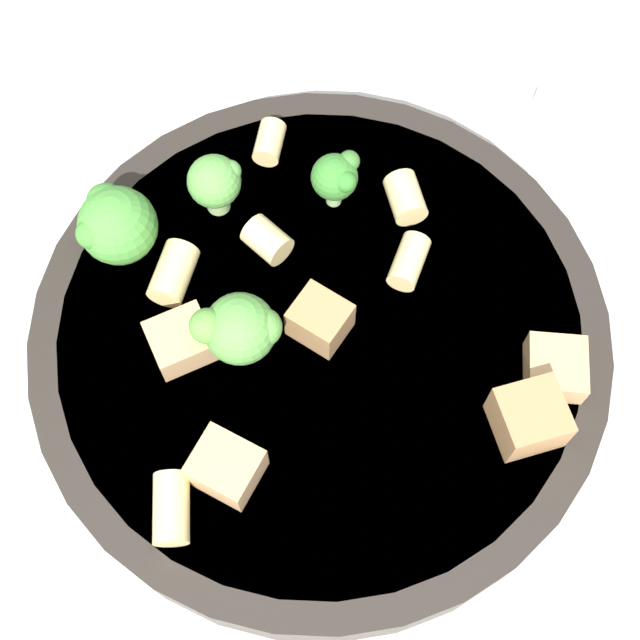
# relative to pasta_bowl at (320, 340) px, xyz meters

# --- Properties ---
(ground_plane) EXTENTS (2.00, 2.00, 0.00)m
(ground_plane) POSITION_rel_pasta_bowl_xyz_m (0.00, 0.00, -0.02)
(ground_plane) COLOR beige
(pasta_bowl) EXTENTS (0.27, 0.27, 0.03)m
(pasta_bowl) POSITION_rel_pasta_bowl_xyz_m (0.00, 0.00, 0.00)
(pasta_bowl) COLOR #28231E
(pasta_bowl) RESTS_ON ground_plane
(broccoli_floret_0) EXTENTS (0.03, 0.03, 0.03)m
(broccoli_floret_0) POSITION_rel_pasta_bowl_xyz_m (0.08, -0.00, 0.03)
(broccoli_floret_0) COLOR #9EC175
(broccoli_floret_0) RESTS_ON pasta_bowl
(broccoli_floret_1) EXTENTS (0.04, 0.04, 0.04)m
(broccoli_floret_1) POSITION_rel_pasta_bowl_xyz_m (0.09, 0.05, 0.03)
(broccoli_floret_1) COLOR #84AD60
(broccoli_floret_1) RESTS_ON pasta_bowl
(broccoli_floret_2) EXTENTS (0.03, 0.04, 0.04)m
(broccoli_floret_2) POSITION_rel_pasta_bowl_xyz_m (0.01, 0.03, 0.04)
(broccoli_floret_2) COLOR #93B766
(broccoli_floret_2) RESTS_ON pasta_bowl
(broccoli_floret_3) EXTENTS (0.02, 0.03, 0.03)m
(broccoli_floret_3) POSITION_rel_pasta_bowl_xyz_m (0.05, -0.05, 0.03)
(broccoli_floret_3) COLOR #9EC175
(broccoli_floret_3) RESTS_ON pasta_bowl
(rigatoni_0) EXTENTS (0.02, 0.02, 0.02)m
(rigatoni_0) POSITION_rel_pasta_bowl_xyz_m (0.05, -0.01, 0.02)
(rigatoni_0) COLOR #E0C67F
(rigatoni_0) RESTS_ON pasta_bowl
(rigatoni_1) EXTENTS (0.02, 0.02, 0.01)m
(rigatoni_1) POSITION_rel_pasta_bowl_xyz_m (0.09, -0.04, 0.02)
(rigatoni_1) COLOR #E0C67F
(rigatoni_1) RESTS_ON pasta_bowl
(rigatoni_2) EXTENTS (0.03, 0.02, 0.02)m
(rigatoni_2) POSITION_rel_pasta_bowl_xyz_m (0.03, -0.07, 0.02)
(rigatoni_2) COLOR #E0C67F
(rigatoni_2) RESTS_ON pasta_bowl
(rigatoni_3) EXTENTS (0.03, 0.03, 0.01)m
(rigatoni_3) POSITION_rel_pasta_bowl_xyz_m (0.00, -0.05, 0.02)
(rigatoni_3) COLOR #E0C67F
(rigatoni_3) RESTS_ON pasta_bowl
(rigatoni_4) EXTENTS (0.03, 0.03, 0.02)m
(rigatoni_4) POSITION_rel_pasta_bowl_xyz_m (0.06, 0.04, 0.02)
(rigatoni_4) COLOR #E0C67F
(rigatoni_4) RESTS_ON pasta_bowl
(rigatoni_5) EXTENTS (0.03, 0.03, 0.02)m
(rigatoni_5) POSITION_rel_pasta_bowl_xyz_m (-0.03, 0.10, 0.02)
(rigatoni_5) COLOR #E0C67F
(rigatoni_5) RESTS_ON pasta_bowl
(chicken_chunk_0) EXTENTS (0.03, 0.03, 0.02)m
(chicken_chunk_0) POSITION_rel_pasta_bowl_xyz_m (-0.00, 0.00, 0.02)
(chicken_chunk_0) COLOR #A87A4C
(chicken_chunk_0) RESTS_ON pasta_bowl
(chicken_chunk_1) EXTENTS (0.03, 0.03, 0.02)m
(chicken_chunk_1) POSITION_rel_pasta_bowl_xyz_m (0.03, 0.06, 0.02)
(chicken_chunk_1) COLOR tan
(chicken_chunk_1) RESTS_ON pasta_bowl
(chicken_chunk_2) EXTENTS (0.04, 0.04, 0.02)m
(chicken_chunk_2) POSITION_rel_pasta_bowl_xyz_m (-0.09, -0.04, 0.02)
(chicken_chunk_2) COLOR #A87A4C
(chicken_chunk_2) RESTS_ON pasta_bowl
(chicken_chunk_3) EXTENTS (0.04, 0.04, 0.02)m
(chicken_chunk_3) POSITION_rel_pasta_bowl_xyz_m (-0.08, -0.07, 0.02)
(chicken_chunk_3) COLOR tan
(chicken_chunk_3) RESTS_ON pasta_bowl
(chicken_chunk_4) EXTENTS (0.03, 0.03, 0.02)m
(chicken_chunk_4) POSITION_rel_pasta_bowl_xyz_m (-0.03, 0.07, 0.02)
(chicken_chunk_4) COLOR tan
(chicken_chunk_4) RESTS_ON pasta_bowl
(spoon) EXTENTS (0.17, 0.12, 0.01)m
(spoon) POSITION_rel_pasta_bowl_xyz_m (0.06, -0.19, -0.01)
(spoon) COLOR #B2B2B7
(spoon) RESTS_ON ground_plane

